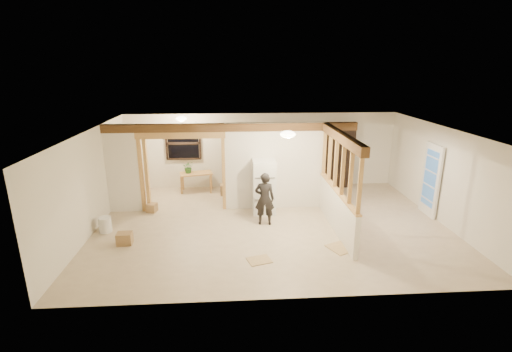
{
  "coord_description": "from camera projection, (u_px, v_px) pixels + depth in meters",
  "views": [
    {
      "loc": [
        -1.0,
        -8.93,
        4.03
      ],
      "look_at": [
        -0.38,
        0.4,
        1.21
      ],
      "focal_mm": 26.0,
      "sensor_mm": 36.0,
      "label": 1
    }
  ],
  "objects": [
    {
      "name": "window_back",
      "position": [
        183.0,
        143.0,
        12.18
      ],
      "size": [
        1.12,
        0.1,
        1.1
      ],
      "primitive_type": "cube",
      "color": "black",
      "rests_on": "wall_back"
    },
    {
      "name": "bookshelf",
      "position": [
        338.0,
        158.0,
        12.52
      ],
      "size": [
        0.99,
        0.33,
        1.98
      ],
      "primitive_type": "cube",
      "color": "black",
      "rests_on": "floor"
    },
    {
      "name": "header_beam_right",
      "position": [
        341.0,
        137.0,
        8.79
      ],
      "size": [
        0.18,
        3.3,
        0.22
      ],
      "primitive_type": "cube",
      "color": "brown",
      "rests_on": "ceiling"
    },
    {
      "name": "shop_vac",
      "position": [
        131.0,
        187.0,
        11.7
      ],
      "size": [
        0.62,
        0.62,
        0.65
      ],
      "primitive_type": "cylinder",
      "rotation": [
        0.0,
        0.0,
        -0.29
      ],
      "color": "#B91E09",
      "rests_on": "floor"
    },
    {
      "name": "wall_left",
      "position": [
        90.0,
        182.0,
        9.12
      ],
      "size": [
        0.01,
        6.5,
        2.5
      ],
      "primitive_type": "cube",
      "color": "silver",
      "rests_on": "floor"
    },
    {
      "name": "box_util_b",
      "position": [
        152.0,
        208.0,
        10.55
      ],
      "size": [
        0.32,
        0.32,
        0.24
      ],
      "primitive_type": "cube",
      "rotation": [
        0.0,
        0.0,
        -0.25
      ],
      "color": "#A17A4D",
      "rests_on": "floor"
    },
    {
      "name": "partition_left_stub",
      "position": [
        123.0,
        169.0,
        10.29
      ],
      "size": [
        0.9,
        0.12,
        2.5
      ],
      "primitive_type": "cube",
      "color": "silver",
      "rests_on": "floor"
    },
    {
      "name": "stud_partition",
      "position": [
        339.0,
        166.0,
        9.0
      ],
      "size": [
        0.14,
        3.2,
        1.32
      ],
      "primitive_type": "cube",
      "color": "tan",
      "rests_on": "pony_wall"
    },
    {
      "name": "wall_front",
      "position": [
        292.0,
        235.0,
        6.3
      ],
      "size": [
        9.0,
        0.01,
        2.5
      ],
      "primitive_type": "cube",
      "color": "silver",
      "rests_on": "floor"
    },
    {
      "name": "ceiling_dome_util",
      "position": [
        181.0,
        119.0,
        11.09
      ],
      "size": [
        0.32,
        0.32,
        0.14
      ],
      "primitive_type": "ellipsoid",
      "color": "#FFEABF",
      "rests_on": "ceiling"
    },
    {
      "name": "hanging_bulb",
      "position": [
        197.0,
        132.0,
        10.54
      ],
      "size": [
        0.07,
        0.07,
        0.07
      ],
      "primitive_type": "ellipsoid",
      "color": "#FFD88C",
      "rests_on": "ceiling"
    },
    {
      "name": "refrigerator",
      "position": [
        264.0,
        187.0,
        10.33
      ],
      "size": [
        0.62,
        0.61,
        1.52
      ],
      "primitive_type": "cube",
      "color": "white",
      "rests_on": "floor"
    },
    {
      "name": "wall_back",
      "position": [
        262.0,
        150.0,
        12.51
      ],
      "size": [
        9.0,
        0.01,
        2.5
      ],
      "primitive_type": "cube",
      "color": "silver",
      "rests_on": "floor"
    },
    {
      "name": "floor_panel_near",
      "position": [
        341.0,
        248.0,
        8.48
      ],
      "size": [
        0.73,
        0.73,
        0.02
      ],
      "primitive_type": "cube",
      "rotation": [
        0.0,
        0.0,
        0.43
      ],
      "color": "tan",
      "rests_on": "floor"
    },
    {
      "name": "woman",
      "position": [
        265.0,
        199.0,
        9.58
      ],
      "size": [
        0.54,
        0.37,
        1.41
      ],
      "primitive_type": "imported",
      "rotation": [
        0.0,
        0.0,
        3.07
      ],
      "color": "black",
      "rests_on": "floor"
    },
    {
      "name": "french_door",
      "position": [
        431.0,
        180.0,
        10.14
      ],
      "size": [
        0.12,
        0.86,
        2.0
      ],
      "primitive_type": "cube",
      "color": "white",
      "rests_on": "floor"
    },
    {
      "name": "wall_right",
      "position": [
        443.0,
        175.0,
        9.69
      ],
      "size": [
        0.01,
        6.5,
        2.5
      ],
      "primitive_type": "cube",
      "color": "silver",
      "rests_on": "floor"
    },
    {
      "name": "ceiling_dome_main",
      "position": [
        288.0,
        134.0,
        8.59
      ],
      "size": [
        0.36,
        0.36,
        0.16
      ],
      "primitive_type": "ellipsoid",
      "color": "#FFEABF",
      "rests_on": "ceiling"
    },
    {
      "name": "floor_panel_far",
      "position": [
        259.0,
        260.0,
        7.95
      ],
      "size": [
        0.58,
        0.51,
        0.02
      ],
      "primitive_type": "cube",
      "rotation": [
        0.0,
        0.0,
        0.29
      ],
      "color": "tan",
      "rests_on": "floor"
    },
    {
      "name": "box_util_a",
      "position": [
        226.0,
        190.0,
        11.94
      ],
      "size": [
        0.4,
        0.35,
        0.34
      ],
      "primitive_type": "cube",
      "rotation": [
        0.0,
        0.0,
        0.03
      ],
      "color": "#A17A4D",
      "rests_on": "floor"
    },
    {
      "name": "ceiling",
      "position": [
        273.0,
        130.0,
        9.04
      ],
      "size": [
        9.0,
        6.5,
        0.01
      ],
      "primitive_type": "cube",
      "color": "white"
    },
    {
      "name": "doorway_frame",
      "position": [
        183.0,
        173.0,
        10.44
      ],
      "size": [
        2.46,
        0.14,
        2.2
      ],
      "primitive_type": "cube",
      "color": "tan",
      "rests_on": "floor"
    },
    {
      "name": "header_beam_back",
      "position": [
        232.0,
        127.0,
        10.16
      ],
      "size": [
        7.0,
        0.18,
        0.22
      ],
      "primitive_type": "cube",
      "color": "brown",
      "rests_on": "ceiling"
    },
    {
      "name": "bucket",
      "position": [
        105.0,
        225.0,
        9.26
      ],
      "size": [
        0.32,
        0.32,
        0.4
      ],
      "primitive_type": "cylinder",
      "rotation": [
        0.0,
        0.0,
        0.01
      ],
      "color": "white",
      "rests_on": "floor"
    },
    {
      "name": "partition_center",
      "position": [
        274.0,
        166.0,
        10.56
      ],
      "size": [
        2.8,
        0.12,
        2.5
      ],
      "primitive_type": "cube",
      "color": "silver",
      "rests_on": "floor"
    },
    {
      "name": "pony_wall",
      "position": [
        336.0,
        211.0,
        9.34
      ],
      "size": [
        0.12,
        3.2,
        1.0
      ],
      "primitive_type": "cube",
      "color": "silver",
      "rests_on": "floor"
    },
    {
      "name": "potted_plant",
      "position": [
        189.0,
        167.0,
        12.02
      ],
      "size": [
        0.38,
        0.34,
        0.39
      ],
      "primitive_type": "imported",
      "rotation": [
        0.0,
        0.0,
        0.09
      ],
      "color": "#336424",
      "rests_on": "work_table"
    },
    {
      "name": "work_table",
      "position": [
        197.0,
        182.0,
        12.19
      ],
      "size": [
        1.11,
        0.71,
        0.64
      ],
      "primitive_type": "cube",
      "rotation": [
        0.0,
        0.0,
        0.21
      ],
      "color": "tan",
      "rests_on": "floor"
    },
    {
      "name": "box_front",
      "position": [
        125.0,
        239.0,
        8.64
      ],
      "size": [
        0.36,
        0.3,
        0.28
      ],
      "primitive_type": "cube",
      "rotation": [
        0.0,
        0.0,
        0.05
      ],
      "color": "#A17A4D",
      "rests_on": "floor"
    },
    {
      "name": "floor",
      "position": [
        271.0,
        224.0,
        9.76
      ],
      "size": [
        9.0,
        6.5,
        0.01
      ],
      "primitive_type": "cube",
      "color": "#C8B395",
      "rests_on": "ground"
    }
  ]
}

